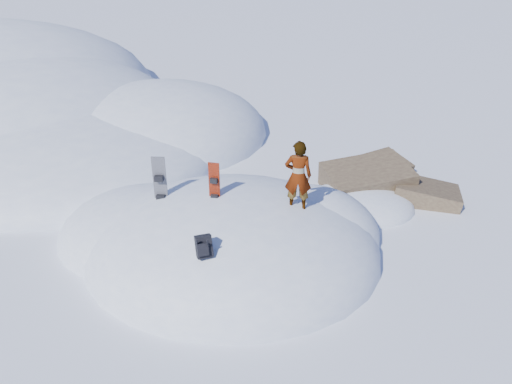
# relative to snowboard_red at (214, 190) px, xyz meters

# --- Properties ---
(ground) EXTENTS (120.00, 120.00, 0.00)m
(ground) POSITION_rel_snowboard_red_xyz_m (0.38, -0.07, -1.64)
(ground) COLOR white
(ground) RESTS_ON ground
(snow_mound) EXTENTS (8.00, 6.00, 3.00)m
(snow_mound) POSITION_rel_snowboard_red_xyz_m (0.21, 0.17, -1.64)
(snow_mound) COLOR white
(snow_mound) RESTS_ON ground
(snow_ridge) EXTENTS (21.50, 18.50, 6.40)m
(snow_ridge) POSITION_rel_snowboard_red_xyz_m (-10.05, 9.77, -1.64)
(snow_ridge) COLOR white
(snow_ridge) RESTS_ON ground
(rock_outcrop) EXTENTS (4.68, 4.41, 1.68)m
(rock_outcrop) POSITION_rel_snowboard_red_xyz_m (4.10, 2.94, -1.63)
(rock_outcrop) COLOR brown
(rock_outcrop) RESTS_ON ground
(snowboard_red) EXTENTS (0.26, 0.16, 1.37)m
(snowboard_red) POSITION_rel_snowboard_red_xyz_m (0.00, 0.00, 0.00)
(snowboard_red) COLOR red
(snowboard_red) RESTS_ON snow_mound
(snowboard_dark) EXTENTS (0.31, 0.16, 1.67)m
(snowboard_dark) POSITION_rel_snowboard_red_xyz_m (-1.30, 0.23, -0.15)
(snowboard_dark) COLOR black
(snowboard_dark) RESTS_ON snow_mound
(backpack) EXTENTS (0.42, 0.49, 0.53)m
(backpack) POSITION_rel_snowboard_red_xyz_m (0.03, -1.87, -0.26)
(backpack) COLOR black
(backpack) RESTS_ON snow_mound
(gear_pile) EXTENTS (0.95, 0.84, 0.25)m
(gear_pile) POSITION_rel_snowboard_red_xyz_m (-1.86, -1.17, -1.52)
(gear_pile) COLOR black
(gear_pile) RESTS_ON ground
(person) EXTENTS (0.61, 0.42, 1.63)m
(person) POSITION_rel_snowboard_red_xyz_m (1.86, -0.08, 0.45)
(person) COLOR slate
(person) RESTS_ON snow_mound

